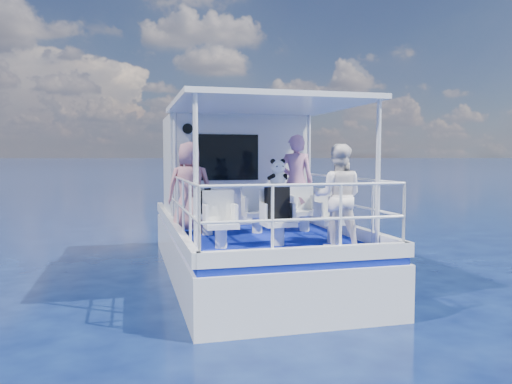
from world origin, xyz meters
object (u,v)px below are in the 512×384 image
passenger_stbd_aft (338,196)px  panda (278,173)px  backpack_center (277,204)px  passenger_port_fwd (190,187)px

passenger_stbd_aft → panda: 0.98m
passenger_stbd_aft → backpack_center: bearing=-5.7°
backpack_center → panda: size_ratio=1.28×
passenger_port_fwd → backpack_center: (1.14, -1.60, -0.17)m
backpack_center → panda: panda is taller
passenger_stbd_aft → backpack_center: 0.93m
passenger_port_fwd → panda: size_ratio=3.94×
passenger_port_fwd → panda: passenger_port_fwd is taller
passenger_port_fwd → panda: 1.97m
backpack_center → passenger_stbd_aft: bearing=-30.2°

